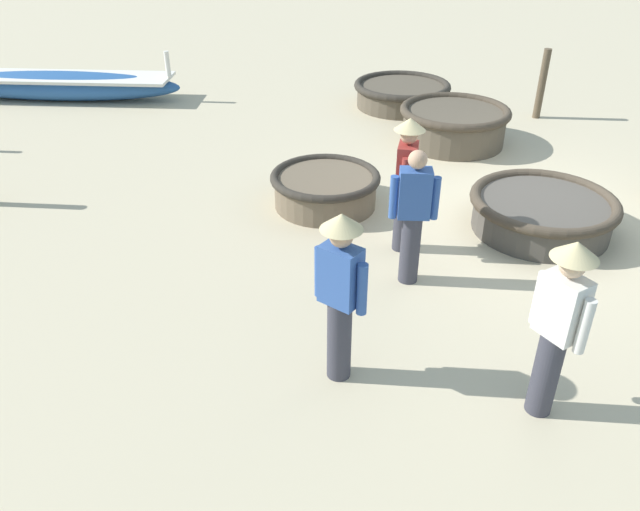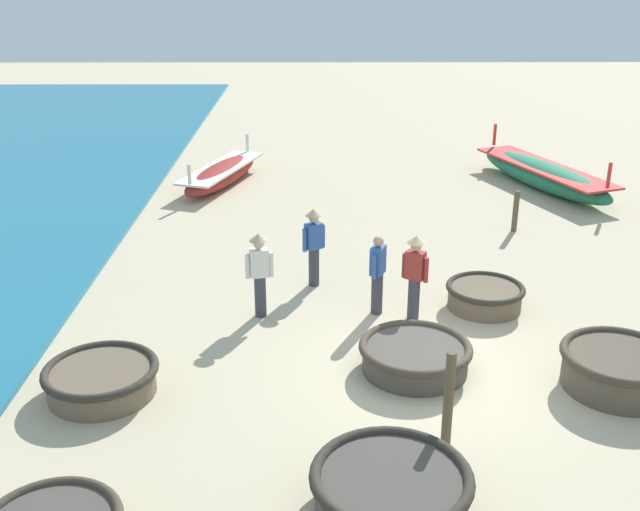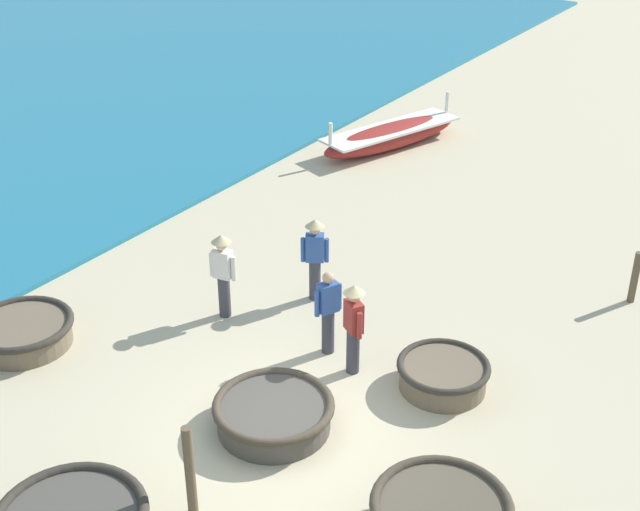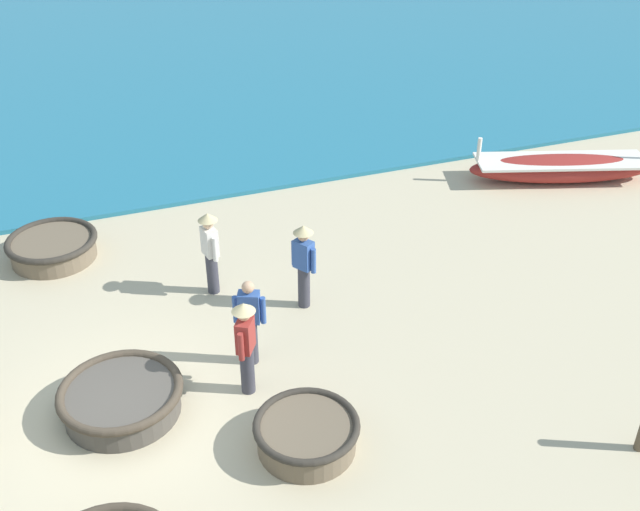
{
  "view_description": "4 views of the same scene",
  "coord_description": "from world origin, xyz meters",
  "px_view_note": "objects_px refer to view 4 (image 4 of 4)",
  "views": [
    {
      "loc": [
        -6.03,
        5.21,
        3.93
      ],
      "look_at": [
        -1.09,
        3.38,
        0.74
      ],
      "focal_mm": 35.0,
      "sensor_mm": 36.0,
      "label": 1
    },
    {
      "loc": [
        -1.94,
        -10.78,
        6.33
      ],
      "look_at": [
        -1.86,
        3.29,
        0.75
      ],
      "focal_mm": 42.0,
      "sensor_mm": 36.0,
      "label": 2
    },
    {
      "loc": [
        6.38,
        -8.39,
        8.86
      ],
      "look_at": [
        -1.67,
        3.23,
        1.16
      ],
      "focal_mm": 50.0,
      "sensor_mm": 36.0,
      "label": 3
    },
    {
      "loc": [
        8.61,
        -0.09,
        7.96
      ],
      "look_at": [
        -2.09,
        3.87,
        0.94
      ],
      "focal_mm": 42.0,
      "sensor_mm": 36.0,
      "label": 4
    }
  ],
  "objects_px": {
    "long_boat_blue_hull": "(561,168)",
    "fisherman_standing_right": "(304,261)",
    "coracle_far_right": "(121,398)",
    "coracle_tilted": "(307,433)",
    "fisherman_by_coracle": "(250,320)",
    "coracle_beside_post": "(53,247)",
    "fisherman_with_hat": "(246,342)",
    "fisherman_hauling": "(210,248)"
  },
  "relations": [
    {
      "from": "coracle_far_right",
      "to": "fisherman_standing_right",
      "type": "bearing_deg",
      "value": 115.62
    },
    {
      "from": "fisherman_by_coracle",
      "to": "fisherman_hauling",
      "type": "distance_m",
      "value": 2.22
    },
    {
      "from": "fisherman_with_hat",
      "to": "fisherman_by_coracle",
      "type": "xyz_separation_m",
      "value": [
        -0.67,
        0.25,
        -0.12
      ]
    },
    {
      "from": "coracle_far_right",
      "to": "fisherman_hauling",
      "type": "relative_size",
      "value": 1.12
    },
    {
      "from": "coracle_far_right",
      "to": "fisherman_by_coracle",
      "type": "relative_size",
      "value": 1.19
    },
    {
      "from": "coracle_tilted",
      "to": "fisherman_hauling",
      "type": "relative_size",
      "value": 0.91
    },
    {
      "from": "fisherman_hauling",
      "to": "coracle_beside_post",
      "type": "bearing_deg",
      "value": -129.94
    },
    {
      "from": "coracle_far_right",
      "to": "long_boat_blue_hull",
      "type": "relative_size",
      "value": 0.41
    },
    {
      "from": "fisherman_hauling",
      "to": "long_boat_blue_hull",
      "type": "bearing_deg",
      "value": 101.27
    },
    {
      "from": "fisherman_by_coracle",
      "to": "fisherman_hauling",
      "type": "bearing_deg",
      "value": -176.98
    },
    {
      "from": "long_boat_blue_hull",
      "to": "fisherman_hauling",
      "type": "relative_size",
      "value": 2.71
    },
    {
      "from": "coracle_beside_post",
      "to": "fisherman_with_hat",
      "type": "relative_size",
      "value": 1.07
    },
    {
      "from": "long_boat_blue_hull",
      "to": "coracle_beside_post",
      "type": "bearing_deg",
      "value": -92.46
    },
    {
      "from": "coracle_far_right",
      "to": "long_boat_blue_hull",
      "type": "height_order",
      "value": "long_boat_blue_hull"
    },
    {
      "from": "coracle_far_right",
      "to": "fisherman_with_hat",
      "type": "relative_size",
      "value": 1.12
    },
    {
      "from": "coracle_far_right",
      "to": "fisherman_with_hat",
      "type": "distance_m",
      "value": 2.04
    },
    {
      "from": "long_boat_blue_hull",
      "to": "coracle_far_right",
      "type": "bearing_deg",
      "value": -67.91
    },
    {
      "from": "fisherman_with_hat",
      "to": "fisherman_by_coracle",
      "type": "height_order",
      "value": "fisherman_with_hat"
    },
    {
      "from": "coracle_far_right",
      "to": "fisherman_standing_right",
      "type": "xyz_separation_m",
      "value": [
        -1.67,
        3.49,
        0.69
      ]
    },
    {
      "from": "coracle_beside_post",
      "to": "fisherman_by_coracle",
      "type": "height_order",
      "value": "fisherman_by_coracle"
    },
    {
      "from": "coracle_beside_post",
      "to": "coracle_tilted",
      "type": "bearing_deg",
      "value": 24.79
    },
    {
      "from": "coracle_beside_post",
      "to": "coracle_tilted",
      "type": "height_order",
      "value": "coracle_beside_post"
    },
    {
      "from": "coracle_far_right",
      "to": "coracle_tilted",
      "type": "height_order",
      "value": "coracle_far_right"
    },
    {
      "from": "coracle_tilted",
      "to": "fisherman_with_hat",
      "type": "height_order",
      "value": "fisherman_with_hat"
    },
    {
      "from": "coracle_far_right",
      "to": "fisherman_hauling",
      "type": "xyz_separation_m",
      "value": [
        -2.68,
        2.04,
        0.69
      ]
    },
    {
      "from": "long_boat_blue_hull",
      "to": "fisherman_with_hat",
      "type": "distance_m",
      "value": 10.26
    },
    {
      "from": "coracle_tilted",
      "to": "long_boat_blue_hull",
      "type": "distance_m",
      "value": 10.6
    },
    {
      "from": "fisherman_with_hat",
      "to": "fisherman_by_coracle",
      "type": "bearing_deg",
      "value": 159.57
    },
    {
      "from": "coracle_beside_post",
      "to": "fisherman_standing_right",
      "type": "relative_size",
      "value": 1.07
    },
    {
      "from": "coracle_tilted",
      "to": "fisherman_with_hat",
      "type": "distance_m",
      "value": 1.67
    },
    {
      "from": "fisherman_with_hat",
      "to": "fisherman_standing_right",
      "type": "xyz_separation_m",
      "value": [
        -1.87,
        1.58,
        0.0
      ]
    },
    {
      "from": "fisherman_standing_right",
      "to": "coracle_far_right",
      "type": "bearing_deg",
      "value": -64.38
    },
    {
      "from": "long_boat_blue_hull",
      "to": "fisherman_standing_right",
      "type": "relative_size",
      "value": 2.71
    },
    {
      "from": "coracle_tilted",
      "to": "fisherman_standing_right",
      "type": "relative_size",
      "value": 0.91
    },
    {
      "from": "coracle_tilted",
      "to": "fisherman_with_hat",
      "type": "relative_size",
      "value": 0.91
    },
    {
      "from": "long_boat_blue_hull",
      "to": "fisherman_by_coracle",
      "type": "xyz_separation_m",
      "value": [
        4.0,
        -8.86,
        0.51
      ]
    },
    {
      "from": "coracle_beside_post",
      "to": "fisherman_standing_right",
      "type": "distance_m",
      "value": 5.38
    },
    {
      "from": "coracle_tilted",
      "to": "fisherman_by_coracle",
      "type": "xyz_separation_m",
      "value": [
        -2.12,
        -0.21,
        0.57
      ]
    },
    {
      "from": "fisherman_hauling",
      "to": "fisherman_with_hat",
      "type": "bearing_deg",
      "value": -2.63
    },
    {
      "from": "long_boat_blue_hull",
      "to": "fisherman_hauling",
      "type": "height_order",
      "value": "fisherman_hauling"
    },
    {
      "from": "coracle_far_right",
      "to": "coracle_beside_post",
      "type": "bearing_deg",
      "value": -172.03
    },
    {
      "from": "coracle_far_right",
      "to": "coracle_tilted",
      "type": "xyz_separation_m",
      "value": [
        1.65,
        2.36,
        -0.0
      ]
    }
  ]
}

